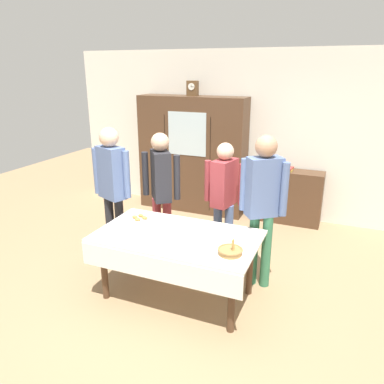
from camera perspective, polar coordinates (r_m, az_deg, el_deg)
The scene contains 19 objects.
ground_plane at distance 4.45m, azimuth -1.03°, elevation -14.19°, with size 12.00×12.00×0.00m, color #997A56.
back_wall at distance 6.34m, azimuth 8.70°, elevation 8.76°, with size 6.40×0.10×2.70m, color silver.
dining_table at distance 3.95m, azimuth -2.47°, elevation -8.07°, with size 1.70×0.97×0.74m.
wall_cabinet at distance 6.42m, azimuth 0.04°, elevation 5.75°, with size 1.85×0.46×1.97m.
mantel_clock at distance 6.27m, azimuth 0.08°, elevation 15.63°, with size 0.18×0.11×0.24m.
bookshelf_low at distance 6.20m, azimuth 14.26°, elevation -0.62°, with size 1.11×0.35×0.86m.
book_stack at distance 6.07m, azimuth 14.60°, elevation 3.44°, with size 0.14×0.22×0.05m.
tea_cup_mid_right at distance 3.97m, azimuth -3.92°, elevation -5.85°, with size 0.13×0.13×0.06m.
tea_cup_mid_left at distance 3.56m, azimuth -0.05°, elevation -8.86°, with size 0.13×0.13×0.06m.
tea_cup_back_edge at distance 3.79m, azimuth -2.64°, elevation -7.10°, with size 0.13×0.13×0.06m.
bread_basket at distance 3.54m, azimuth 5.90°, elevation -8.98°, with size 0.24×0.24×0.16m.
pastry_plate at distance 4.33m, azimuth -8.03°, elevation -4.06°, with size 0.28×0.28×0.05m.
spoon_front_edge at distance 3.73m, azimuth 5.09°, elevation -8.00°, with size 0.12×0.02×0.01m.
spoon_far_right at distance 4.15m, azimuth -2.58°, elevation -5.08°, with size 0.12×0.02×0.01m.
spoon_near_right at distance 3.93m, azimuth -0.65°, elevation -6.47°, with size 0.12×0.02×0.01m.
person_behind_table_right at distance 4.63m, azimuth 4.95°, elevation 0.03°, with size 0.52×0.39×1.56m.
person_by_cabinet at distance 4.66m, azimuth -4.75°, elevation 1.15°, with size 0.52×0.41×1.67m.
person_beside_shelf at distance 4.09m, azimuth 10.84°, elevation -0.78°, with size 0.52×0.38×1.75m.
person_behind_table_left at distance 4.70m, azimuth -12.18°, elevation 1.55°, with size 0.52×0.32×1.74m.
Camera 1 is at (1.52, -3.42, 2.40)m, focal length 34.77 mm.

